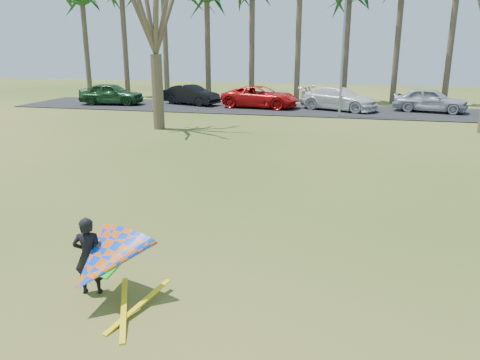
% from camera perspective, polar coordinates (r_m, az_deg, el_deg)
% --- Properties ---
extents(ground, '(100.00, 100.00, 0.00)m').
position_cam_1_polar(ground, '(11.51, -2.38, -7.98)').
color(ground, '#20480F').
rests_on(ground, ground).
extents(parking_strip, '(46.00, 7.00, 0.06)m').
position_cam_1_polar(parking_strip, '(35.52, 8.90, 8.41)').
color(parking_strip, black).
rests_on(parking_strip, ground).
extents(bare_tree_left, '(6.60, 6.60, 9.70)m').
position_cam_1_polar(bare_tree_left, '(27.46, -10.53, 20.53)').
color(bare_tree_left, '#4D402E').
rests_on(bare_tree_left, ground).
extents(streetlight, '(2.28, 0.18, 8.00)m').
position_cam_1_polar(streetlight, '(32.10, 12.74, 15.36)').
color(streetlight, gray).
rests_on(streetlight, ground).
extents(car_0, '(5.21, 2.50, 1.72)m').
position_cam_1_polar(car_0, '(39.57, -15.40, 10.11)').
color(car_0, '#1A4120').
rests_on(car_0, parking_strip).
extents(car_1, '(4.99, 3.03, 1.55)m').
position_cam_1_polar(car_1, '(38.31, -5.95, 10.29)').
color(car_1, black).
rests_on(car_1, parking_strip).
extents(car_2, '(6.08, 3.28, 1.62)m').
position_cam_1_polar(car_2, '(36.31, 2.52, 10.09)').
color(car_2, red).
rests_on(car_2, parking_strip).
extents(car_3, '(6.25, 4.46, 1.68)m').
position_cam_1_polar(car_3, '(35.64, 11.92, 9.70)').
color(car_3, silver).
rests_on(car_3, parking_strip).
extents(car_4, '(5.34, 3.12, 1.71)m').
position_cam_1_polar(car_4, '(36.49, 22.17, 9.03)').
color(car_4, '#A5A9B3').
rests_on(car_4, parking_strip).
extents(kite_flyer, '(2.13, 2.39, 2.02)m').
position_cam_1_polar(kite_flyer, '(9.20, -16.52, -9.39)').
color(kite_flyer, black).
rests_on(kite_flyer, ground).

